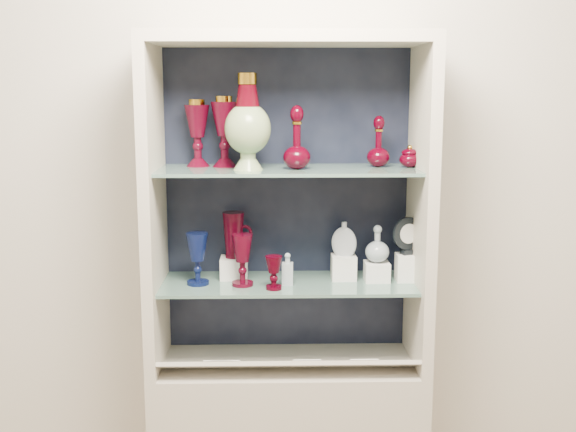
{
  "coord_description": "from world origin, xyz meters",
  "views": [
    {
      "loc": [
        -0.06,
        -1.02,
        1.76
      ],
      "look_at": [
        0.0,
        1.53,
        1.3
      ],
      "focal_mm": 45.0,
      "sensor_mm": 36.0,
      "label": 1
    }
  ],
  "objects_px": {
    "cobalt_goblet": "(197,259)",
    "ruby_pitcher": "(234,235)",
    "pedestal_lamp_right": "(224,132)",
    "ruby_goblet_small": "(274,273)",
    "cameo_medallion": "(408,235)",
    "lidded_bowl": "(409,156)",
    "ruby_goblet_tall": "(242,260)",
    "clear_round_decanter": "(377,245)",
    "enamel_urn": "(248,122)",
    "pedestal_lamp_left": "(197,133)",
    "flat_flask": "(344,238)",
    "ruby_decanter_a": "(297,134)",
    "clear_square_bottle": "(288,269)",
    "ruby_decanter_b": "(379,140)"
  },
  "relations": [
    {
      "from": "cobalt_goblet",
      "to": "clear_round_decanter",
      "type": "relative_size",
      "value": 1.44
    },
    {
      "from": "ruby_decanter_a",
      "to": "lidded_bowl",
      "type": "distance_m",
      "value": 0.42
    },
    {
      "from": "pedestal_lamp_left",
      "to": "clear_round_decanter",
      "type": "height_order",
      "value": "pedestal_lamp_left"
    },
    {
      "from": "lidded_bowl",
      "to": "ruby_pitcher",
      "type": "bearing_deg",
      "value": 176.74
    },
    {
      "from": "ruby_decanter_b",
      "to": "flat_flask",
      "type": "height_order",
      "value": "ruby_decanter_b"
    },
    {
      "from": "cobalt_goblet",
      "to": "ruby_pitcher",
      "type": "distance_m",
      "value": 0.17
    },
    {
      "from": "cameo_medallion",
      "to": "flat_flask",
      "type": "bearing_deg",
      "value": 150.85
    },
    {
      "from": "ruby_goblet_tall",
      "to": "flat_flask",
      "type": "relative_size",
      "value": 1.43
    },
    {
      "from": "pedestal_lamp_right",
      "to": "clear_round_decanter",
      "type": "xyz_separation_m",
      "value": [
        0.56,
        -0.05,
        -0.41
      ]
    },
    {
      "from": "ruby_goblet_small",
      "to": "cameo_medallion",
      "type": "height_order",
      "value": "cameo_medallion"
    },
    {
      "from": "pedestal_lamp_left",
      "to": "lidded_bowl",
      "type": "xyz_separation_m",
      "value": [
        0.77,
        -0.05,
        -0.08
      ]
    },
    {
      "from": "ruby_goblet_tall",
      "to": "ruby_decanter_a",
      "type": "bearing_deg",
      "value": 4.13
    },
    {
      "from": "enamel_urn",
      "to": "clear_square_bottle",
      "type": "height_order",
      "value": "enamel_urn"
    },
    {
      "from": "pedestal_lamp_right",
      "to": "lidded_bowl",
      "type": "xyz_separation_m",
      "value": [
        0.67,
        -0.04,
        -0.09
      ]
    },
    {
      "from": "ruby_pitcher",
      "to": "clear_square_bottle",
      "type": "relative_size",
      "value": 1.45
    },
    {
      "from": "clear_round_decanter",
      "to": "ruby_goblet_small",
      "type": "bearing_deg",
      "value": -164.48
    },
    {
      "from": "cobalt_goblet",
      "to": "ruby_goblet_tall",
      "type": "bearing_deg",
      "value": -6.56
    },
    {
      "from": "ruby_decanter_b",
      "to": "ruby_goblet_small",
      "type": "height_order",
      "value": "ruby_decanter_b"
    },
    {
      "from": "lidded_bowl",
      "to": "ruby_goblet_small",
      "type": "height_order",
      "value": "lidded_bowl"
    },
    {
      "from": "pedestal_lamp_left",
      "to": "ruby_goblet_small",
      "type": "bearing_deg",
      "value": -31.98
    },
    {
      "from": "enamel_urn",
      "to": "lidded_bowl",
      "type": "xyz_separation_m",
      "value": [
        0.58,
        0.06,
        -0.13
      ]
    },
    {
      "from": "flat_flask",
      "to": "ruby_goblet_tall",
      "type": "bearing_deg",
      "value": -150.78
    },
    {
      "from": "clear_round_decanter",
      "to": "cameo_medallion",
      "type": "distance_m",
      "value": 0.12
    },
    {
      "from": "pedestal_lamp_left",
      "to": "ruby_goblet_tall",
      "type": "relative_size",
      "value": 1.29
    },
    {
      "from": "ruby_decanter_a",
      "to": "ruby_pitcher",
      "type": "height_order",
      "value": "ruby_decanter_a"
    },
    {
      "from": "enamel_urn",
      "to": "ruby_goblet_tall",
      "type": "bearing_deg",
      "value": -174.66
    },
    {
      "from": "enamel_urn",
      "to": "clear_square_bottle",
      "type": "xyz_separation_m",
      "value": [
        0.14,
        0.01,
        -0.53
      ]
    },
    {
      "from": "pedestal_lamp_right",
      "to": "ruby_goblet_small",
      "type": "height_order",
      "value": "pedestal_lamp_right"
    },
    {
      "from": "lidded_bowl",
      "to": "cameo_medallion",
      "type": "relative_size",
      "value": 0.58
    },
    {
      "from": "pedestal_lamp_left",
      "to": "flat_flask",
      "type": "relative_size",
      "value": 1.85
    },
    {
      "from": "ruby_pitcher",
      "to": "cameo_medallion",
      "type": "bearing_deg",
      "value": -4.42
    },
    {
      "from": "ruby_goblet_tall",
      "to": "clear_round_decanter",
      "type": "bearing_deg",
      "value": 6.18
    },
    {
      "from": "flat_flask",
      "to": "pedestal_lamp_left",
      "type": "bearing_deg",
      "value": -167.14
    },
    {
      "from": "pedestal_lamp_right",
      "to": "cobalt_goblet",
      "type": "distance_m",
      "value": 0.47
    },
    {
      "from": "flat_flask",
      "to": "ruby_goblet_small",
      "type": "bearing_deg",
      "value": -135.95
    },
    {
      "from": "enamel_urn",
      "to": "flat_flask",
      "type": "height_order",
      "value": "enamel_urn"
    },
    {
      "from": "pedestal_lamp_right",
      "to": "ruby_pitcher",
      "type": "height_order",
      "value": "pedestal_lamp_right"
    },
    {
      "from": "flat_flask",
      "to": "cameo_medallion",
      "type": "bearing_deg",
      "value": 10.22
    },
    {
      "from": "ruby_decanter_b",
      "to": "ruby_goblet_tall",
      "type": "distance_m",
      "value": 0.66
    },
    {
      "from": "ruby_goblet_tall",
      "to": "lidded_bowl",
      "type": "bearing_deg",
      "value": 6.15
    },
    {
      "from": "flat_flask",
      "to": "cobalt_goblet",
      "type": "bearing_deg",
      "value": -156.36
    },
    {
      "from": "cameo_medallion",
      "to": "lidded_bowl",
      "type": "bearing_deg",
      "value": 67.72
    },
    {
      "from": "lidded_bowl",
      "to": "clear_square_bottle",
      "type": "bearing_deg",
      "value": -172.64
    },
    {
      "from": "ruby_goblet_small",
      "to": "flat_flask",
      "type": "bearing_deg",
      "value": 26.97
    },
    {
      "from": "enamel_urn",
      "to": "cobalt_goblet",
      "type": "xyz_separation_m",
      "value": [
        -0.19,
        0.02,
        -0.49
      ]
    },
    {
      "from": "enamel_urn",
      "to": "pedestal_lamp_left",
      "type": "bearing_deg",
      "value": 147.86
    },
    {
      "from": "clear_square_bottle",
      "to": "clear_round_decanter",
      "type": "bearing_deg",
      "value": 7.81
    },
    {
      "from": "ruby_pitcher",
      "to": "enamel_urn",
      "type": "bearing_deg",
      "value": -58.92
    },
    {
      "from": "pedestal_lamp_right",
      "to": "flat_flask",
      "type": "relative_size",
      "value": 1.94
    },
    {
      "from": "ruby_goblet_tall",
      "to": "clear_round_decanter",
      "type": "height_order",
      "value": "clear_round_decanter"
    }
  ]
}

